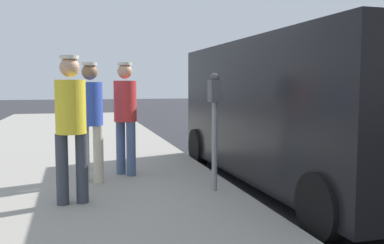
{
  "coord_description": "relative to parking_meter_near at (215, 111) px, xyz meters",
  "views": [
    {
      "loc": [
        3.01,
        4.99,
        1.52
      ],
      "look_at": [
        1.65,
        -0.1,
        1.05
      ],
      "focal_mm": 39.23,
      "sensor_mm": 36.0,
      "label": 1
    }
  ],
  "objects": [
    {
      "name": "ground_plane",
      "position": [
        -1.35,
        0.1,
        -1.18
      ],
      "size": [
        80.0,
        80.0,
        0.0
      ],
      "primitive_type": "plane",
      "color": "#2D2D33"
    },
    {
      "name": "pedestrian_in_yellow",
      "position": [
        1.77,
        0.15,
        -0.06
      ],
      "size": [
        0.36,
        0.34,
        1.7
      ],
      "color": "#383D47",
      "rests_on": "sidewalk_slab"
    },
    {
      "name": "parked_van",
      "position": [
        -1.5,
        -0.49,
        -0.03
      ],
      "size": [
        2.22,
        5.24,
        2.15
      ],
      "color": "black",
      "rests_on": "ground"
    },
    {
      "name": "sidewalk_slab",
      "position": [
        2.15,
        0.1,
        -1.11
      ],
      "size": [
        5.0,
        32.0,
        0.15
      ],
      "primitive_type": "cube",
      "color": "#9E998E",
      "rests_on": "ground"
    },
    {
      "name": "pedestrian_in_blue",
      "position": [
        1.52,
        -0.9,
        -0.07
      ],
      "size": [
        0.34,
        0.34,
        1.67
      ],
      "color": "beige",
      "rests_on": "sidewalk_slab"
    },
    {
      "name": "parking_meter_near",
      "position": [
        0.0,
        0.0,
        0.0
      ],
      "size": [
        0.14,
        0.18,
        1.52
      ],
      "color": "gray",
      "rests_on": "sidewalk_slab"
    },
    {
      "name": "pedestrian_in_red",
      "position": [
        1.0,
        -1.26,
        -0.06
      ],
      "size": [
        0.34,
        0.34,
        1.7
      ],
      "color": "#4C608C",
      "rests_on": "sidewalk_slab"
    }
  ]
}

